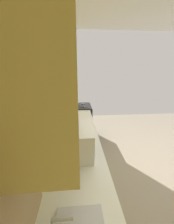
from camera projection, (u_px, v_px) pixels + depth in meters
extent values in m
plane|color=gray|center=(147.00, 176.00, 2.34)|extent=(6.36, 6.36, 0.00)
cube|color=#E1C97A|center=(51.00, 104.00, 1.74)|extent=(4.09, 0.12, 2.84)
cube|color=#C3BC62|center=(79.00, 179.00, 1.73)|extent=(3.15, 0.59, 0.89)
cube|color=silver|center=(78.00, 151.00, 1.58)|extent=(3.18, 0.62, 0.02)
cube|color=#332819|center=(104.00, 193.00, 1.54)|extent=(0.01, 0.01, 0.82)
cube|color=#332819|center=(98.00, 166.00, 1.96)|extent=(0.01, 0.01, 0.82)
cube|color=#332819|center=(94.00, 148.00, 2.39)|extent=(0.01, 0.01, 0.82)
cube|color=#332819|center=(91.00, 136.00, 2.81)|extent=(0.01, 0.01, 0.82)
cube|color=tan|center=(62.00, 72.00, 1.25)|extent=(1.99, 0.30, 0.75)
cube|color=#997A4C|center=(17.00, 198.00, 0.58)|extent=(0.53, 0.02, 0.69)
cube|color=white|center=(15.00, 198.00, 0.58)|extent=(0.47, 0.01, 0.63)
cube|color=black|center=(79.00, 122.00, 3.54)|extent=(0.68, 0.67, 0.91)
cube|color=black|center=(91.00, 123.00, 3.58)|extent=(0.53, 0.01, 0.50)
cube|color=black|center=(79.00, 106.00, 3.38)|extent=(0.64, 0.64, 0.02)
cube|color=black|center=(67.00, 103.00, 3.33)|extent=(0.64, 0.04, 0.18)
cylinder|color=#38383D|center=(83.00, 107.00, 3.25)|extent=(0.11, 0.11, 0.01)
cylinder|color=#38383D|center=(83.00, 104.00, 3.53)|extent=(0.11, 0.11, 0.01)
cylinder|color=#38383D|center=(74.00, 107.00, 3.23)|extent=(0.11, 0.11, 0.01)
cylinder|color=#38383D|center=(74.00, 104.00, 3.51)|extent=(0.11, 0.11, 0.01)
cylinder|color=#B7BABF|center=(62.00, 219.00, 0.65)|extent=(0.02, 0.11, 0.02)
cube|color=white|center=(76.00, 140.00, 1.49)|extent=(0.50, 0.37, 0.34)
cube|color=black|center=(93.00, 142.00, 1.46)|extent=(0.31, 0.01, 0.24)
cube|color=#2D2D33|center=(90.00, 132.00, 1.69)|extent=(0.09, 0.01, 0.24)
cylinder|color=#D84C47|center=(80.00, 125.00, 2.23)|extent=(0.16, 0.16, 0.04)
cylinder|color=#D85046|center=(80.00, 124.00, 2.23)|extent=(0.13, 0.13, 0.02)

